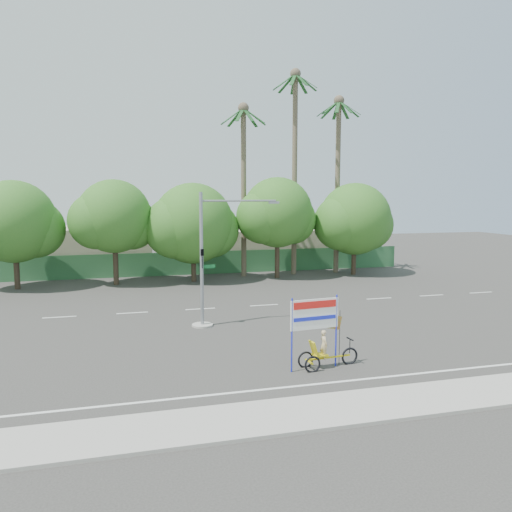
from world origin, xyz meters
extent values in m
plane|color=#33302D|center=(0.00, 0.00, 0.00)|extent=(120.00, 120.00, 0.00)
cube|color=gray|center=(0.00, -7.50, 0.06)|extent=(50.00, 2.40, 0.12)
cube|color=#336B3D|center=(0.00, 21.50, 1.00)|extent=(38.00, 0.08, 2.00)
cube|color=#C0B099|center=(-10.00, 26.00, 2.00)|extent=(12.00, 8.00, 4.00)
cube|color=#C0B099|center=(8.00, 26.00, 1.80)|extent=(14.00, 8.00, 3.60)
cylinder|color=#473828|center=(-14.00, 18.00, 1.76)|extent=(0.40, 0.40, 3.52)
sphere|color=#1E601C|center=(-14.00, 18.00, 4.96)|extent=(6.00, 6.00, 6.00)
sphere|color=#1E601C|center=(-12.65, 18.30, 4.40)|extent=(4.32, 4.32, 4.32)
cylinder|color=#473828|center=(-7.00, 18.00, 1.87)|extent=(0.40, 0.40, 3.74)
sphere|color=#1E601C|center=(-7.00, 18.00, 5.27)|extent=(5.60, 5.60, 5.60)
sphere|color=#1E601C|center=(-5.74, 18.30, 4.68)|extent=(4.03, 4.03, 4.03)
sphere|color=#1E601C|center=(-8.26, 17.75, 4.93)|extent=(4.26, 4.26, 4.26)
cylinder|color=#473828|center=(-1.00, 18.00, 1.65)|extent=(0.40, 0.40, 3.30)
sphere|color=#1E601C|center=(-1.00, 18.00, 4.65)|extent=(6.40, 6.40, 6.40)
sphere|color=#1E601C|center=(0.44, 18.30, 4.12)|extent=(4.61, 4.61, 4.61)
sphere|color=#1E601C|center=(-2.44, 17.75, 4.35)|extent=(4.86, 4.86, 4.86)
cylinder|color=#473828|center=(6.00, 18.00, 1.94)|extent=(0.40, 0.40, 3.87)
sphere|color=#1E601C|center=(6.00, 18.00, 5.46)|extent=(5.80, 5.80, 5.80)
sphere|color=#1E601C|center=(7.30, 18.30, 4.84)|extent=(4.18, 4.18, 4.18)
sphere|color=#1E601C|center=(4.70, 17.75, 5.10)|extent=(4.41, 4.41, 4.41)
cylinder|color=#473828|center=(13.00, 18.00, 1.72)|extent=(0.40, 0.40, 3.43)
sphere|color=#1E601C|center=(13.00, 18.00, 4.84)|extent=(6.20, 6.20, 6.20)
sphere|color=#1E601C|center=(14.39, 18.30, 4.29)|extent=(4.46, 4.46, 4.46)
sphere|color=#1E601C|center=(11.61, 17.75, 4.52)|extent=(4.71, 4.71, 4.71)
cylinder|color=#70604C|center=(8.00, 19.50, 8.50)|extent=(0.44, 0.44, 17.00)
sphere|color=#70604C|center=(8.00, 19.50, 17.00)|extent=(0.90, 0.90, 0.90)
cube|color=#1C4C21|center=(8.94, 19.50, 16.34)|extent=(1.91, 0.28, 1.36)
cube|color=#1C4C21|center=(8.72, 20.11, 16.34)|extent=(1.65, 1.44, 1.36)
cube|color=#1C4C21|center=(8.16, 20.43, 16.34)|extent=(0.61, 1.93, 1.36)
cube|color=#1C4C21|center=(7.53, 20.32, 16.34)|extent=(1.20, 1.80, 1.36)
cube|color=#1C4C21|center=(7.11, 19.82, 16.34)|extent=(1.89, 0.92, 1.36)
cube|color=#1C4C21|center=(7.11, 19.18, 16.34)|extent=(1.89, 0.92, 1.36)
cube|color=#1C4C21|center=(7.53, 18.68, 16.34)|extent=(1.20, 1.80, 1.36)
cube|color=#1C4C21|center=(8.16, 18.57, 16.34)|extent=(0.61, 1.93, 1.36)
cube|color=#1C4C21|center=(8.72, 18.89, 16.34)|extent=(1.65, 1.44, 1.36)
cylinder|color=#70604C|center=(12.00, 19.50, 7.50)|extent=(0.44, 0.44, 15.00)
sphere|color=#70604C|center=(12.00, 19.50, 15.00)|extent=(0.90, 0.90, 0.90)
cube|color=#1C4C21|center=(12.94, 19.50, 14.34)|extent=(1.91, 0.28, 1.36)
cube|color=#1C4C21|center=(12.72, 20.11, 14.34)|extent=(1.65, 1.44, 1.36)
cube|color=#1C4C21|center=(12.16, 20.43, 14.34)|extent=(0.61, 1.93, 1.36)
cube|color=#1C4C21|center=(11.53, 20.32, 14.34)|extent=(1.20, 1.80, 1.36)
cube|color=#1C4C21|center=(11.11, 19.82, 14.34)|extent=(1.89, 0.92, 1.36)
cube|color=#1C4C21|center=(11.11, 19.18, 14.34)|extent=(1.89, 0.92, 1.36)
cube|color=#1C4C21|center=(11.53, 18.68, 14.34)|extent=(1.20, 1.80, 1.36)
cube|color=#1C4C21|center=(12.16, 18.57, 14.34)|extent=(0.61, 1.93, 1.36)
cube|color=#1C4C21|center=(12.72, 18.89, 14.34)|extent=(1.65, 1.44, 1.36)
cylinder|color=#70604C|center=(3.50, 19.50, 7.00)|extent=(0.44, 0.44, 14.00)
sphere|color=#70604C|center=(3.50, 19.50, 14.00)|extent=(0.90, 0.90, 0.90)
cube|color=#1C4C21|center=(4.44, 19.50, 13.34)|extent=(1.91, 0.28, 1.36)
cube|color=#1C4C21|center=(4.22, 20.11, 13.34)|extent=(1.65, 1.44, 1.36)
cube|color=#1C4C21|center=(3.66, 20.43, 13.34)|extent=(0.61, 1.93, 1.36)
cube|color=#1C4C21|center=(3.03, 20.32, 13.34)|extent=(1.20, 1.80, 1.36)
cube|color=#1C4C21|center=(2.61, 19.82, 13.34)|extent=(1.89, 0.92, 1.36)
cube|color=#1C4C21|center=(2.61, 19.18, 13.34)|extent=(1.89, 0.92, 1.36)
cube|color=#1C4C21|center=(3.03, 18.68, 13.34)|extent=(1.20, 1.80, 1.36)
cube|color=#1C4C21|center=(3.66, 18.57, 13.34)|extent=(0.61, 1.93, 1.36)
cube|color=#1C4C21|center=(4.22, 18.89, 13.34)|extent=(1.65, 1.44, 1.36)
cylinder|color=gray|center=(-2.50, 4.00, 0.05)|extent=(1.10, 1.10, 0.10)
cylinder|color=gray|center=(-2.50, 4.00, 3.50)|extent=(0.18, 0.18, 7.00)
cylinder|color=gray|center=(-0.50, 4.00, 6.55)|extent=(4.00, 0.10, 0.10)
cube|color=gray|center=(1.40, 4.00, 6.45)|extent=(0.55, 0.20, 0.12)
imported|color=black|center=(-2.50, 3.78, 3.60)|extent=(0.16, 0.20, 1.00)
cube|color=#14662D|center=(-2.15, 4.00, 3.15)|extent=(0.70, 0.04, 0.18)
torus|color=black|center=(2.35, -3.49, 0.32)|extent=(0.74, 0.16, 0.73)
torus|color=black|center=(0.49, -3.37, 0.30)|extent=(0.69, 0.15, 0.68)
torus|color=black|center=(0.55, -3.97, 0.30)|extent=(0.69, 0.15, 0.68)
cube|color=gold|center=(1.43, -3.58, 0.39)|extent=(1.83, 0.25, 0.06)
cube|color=gold|center=(0.52, -3.67, 0.32)|extent=(0.13, 0.65, 0.05)
cube|color=gold|center=(1.00, -3.62, 0.54)|extent=(0.58, 0.51, 0.06)
cube|color=gold|center=(0.71, -3.65, 0.84)|extent=(0.29, 0.48, 0.58)
cylinder|color=black|center=(2.35, -3.49, 0.76)|extent=(0.04, 0.04, 0.59)
cube|color=black|center=(2.35, -3.49, 1.05)|extent=(0.09, 0.49, 0.04)
imported|color=#CCB284|center=(1.16, -3.61, 0.95)|extent=(0.32, 0.45, 1.17)
cylinder|color=#1C27D4|center=(-0.23, -3.75, 1.46)|extent=(0.07, 0.07, 2.92)
cylinder|color=#1C27D4|center=(1.70, -3.55, 1.46)|extent=(0.07, 0.07, 2.92)
cube|color=white|center=(0.74, -3.65, 2.21)|extent=(2.05, 0.26, 1.19)
cube|color=red|center=(0.74, -3.69, 2.59)|extent=(1.83, 0.20, 0.28)
cube|color=#1C27D4|center=(0.74, -3.69, 2.05)|extent=(1.83, 0.20, 0.15)
cylinder|color=black|center=(1.86, -3.54, 1.13)|extent=(0.02, 0.02, 2.27)
cube|color=red|center=(1.49, -3.58, 1.84)|extent=(0.95, 0.12, 0.71)
camera|label=1|loc=(-6.40, -21.43, 6.78)|focal=35.00mm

